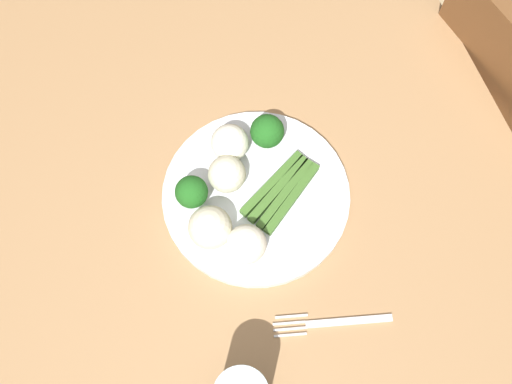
% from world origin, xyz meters
% --- Properties ---
extents(ground_plane, '(6.00, 6.00, 0.02)m').
position_xyz_m(ground_plane, '(0.00, 0.00, -0.01)').
color(ground_plane, tan).
extents(dining_table, '(1.10, 0.85, 0.76)m').
position_xyz_m(dining_table, '(0.00, 0.00, 0.63)').
color(dining_table, '#9E754C').
rests_on(dining_table, ground_plane).
extents(chair, '(0.47, 0.47, 0.87)m').
position_xyz_m(chair, '(0.11, -0.56, 0.50)').
color(chair, brown).
rests_on(chair, ground_plane).
extents(plate, '(0.28, 0.28, 0.01)m').
position_xyz_m(plate, '(0.04, -0.01, 0.76)').
color(plate, white).
rests_on(plate, dining_table).
extents(asparagus_bundle, '(0.11, 0.13, 0.01)m').
position_xyz_m(asparagus_bundle, '(0.03, -0.04, 0.78)').
color(asparagus_bundle, '#3D6626').
rests_on(asparagus_bundle, plate).
extents(broccoli_back_right, '(0.05, 0.05, 0.06)m').
position_xyz_m(broccoli_back_right, '(0.06, 0.08, 0.81)').
color(broccoli_back_right, '#4C7F2B').
rests_on(broccoli_back_right, plate).
extents(broccoli_right, '(0.05, 0.05, 0.06)m').
position_xyz_m(broccoli_right, '(0.12, -0.05, 0.81)').
color(broccoli_right, '#4C7F2B').
rests_on(broccoli_right, plate).
extents(cauliflower_back, '(0.06, 0.06, 0.06)m').
position_xyz_m(cauliflower_back, '(0.07, 0.03, 0.80)').
color(cauliflower_back, beige).
rests_on(cauliflower_back, plate).
extents(cauliflower_front_left, '(0.06, 0.06, 0.06)m').
position_xyz_m(cauliflower_front_left, '(-0.04, 0.03, 0.80)').
color(cauliflower_front_left, white).
rests_on(cauliflower_front_left, plate).
extents(cauliflower_edge, '(0.06, 0.06, 0.06)m').
position_xyz_m(cauliflower_edge, '(0.00, 0.07, 0.80)').
color(cauliflower_edge, beige).
rests_on(cauliflower_edge, plate).
extents(cauliflower_front, '(0.06, 0.06, 0.06)m').
position_xyz_m(cauliflower_front, '(0.12, 0.01, 0.80)').
color(cauliflower_front, white).
rests_on(cauliflower_front, plate).
extents(fork, '(0.06, 0.16, 0.00)m').
position_xyz_m(fork, '(-0.17, -0.05, 0.76)').
color(fork, silver).
rests_on(fork, dining_table).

